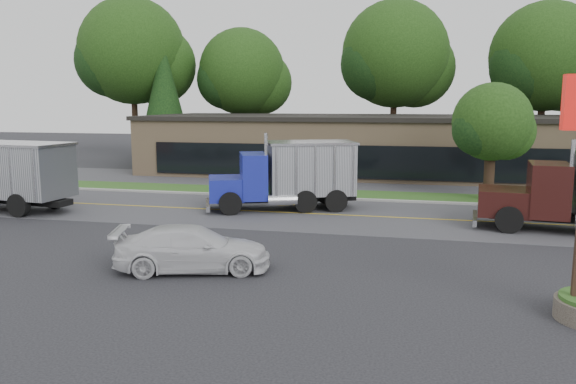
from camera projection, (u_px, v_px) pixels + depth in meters
The scene contains 15 objects.
ground at pixel (223, 265), 18.50m from camera, with size 140.00×140.00×0.00m, color #36363B.
road at pixel (285, 213), 27.17m from camera, with size 60.00×8.00×0.02m, color #58585D.
center_line at pixel (285, 213), 27.17m from camera, with size 60.00×0.12×0.01m, color gold.
curb at pixel (303, 198), 31.21m from camera, with size 60.00×0.30×0.12m, color #9E9E99.
grass_verge at pixel (309, 193), 32.94m from camera, with size 60.00×3.40×0.03m, color #26571E.
far_parking at pixel (322, 182), 37.75m from camera, with size 60.00×7.00×0.02m, color #58585D.
strip_mall at pixel (361, 146), 42.77m from camera, with size 32.00×12.00×4.00m, color tan.
tree_far_a at pixel (135, 56), 52.28m from camera, with size 10.46×9.84×14.91m.
tree_far_b at pixel (243, 76), 52.27m from camera, with size 8.48×7.98×12.09m.
tree_far_c at pixel (397, 59), 49.00m from camera, with size 9.88×9.30×14.09m.
tree_far_d at pixel (546, 62), 45.47m from camera, with size 9.35×8.80×13.33m.
evergreen_left at pixel (164, 95), 49.96m from camera, with size 4.76×4.76×10.82m.
tree_verge at pixel (493, 126), 30.14m from camera, with size 4.46×4.20×6.36m.
dump_truck_blue at pixel (291, 173), 27.86m from camera, with size 7.59×4.91×3.36m.
rally_car at pixel (193, 248), 17.80m from camera, with size 1.99×4.89×1.42m, color silver.
Camera 1 is at (6.07, -16.96, 5.31)m, focal length 35.00 mm.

